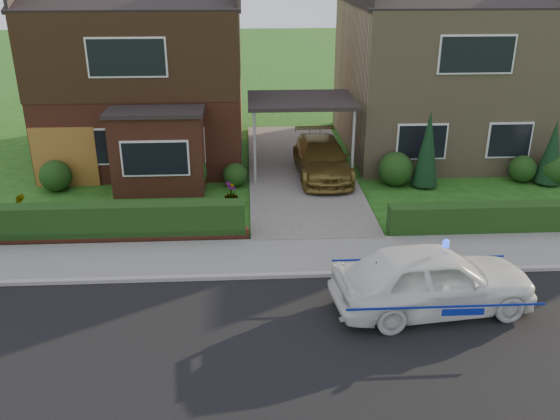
{
  "coord_description": "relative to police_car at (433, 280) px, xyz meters",
  "views": [
    {
      "loc": [
        -1.92,
        -9.9,
        7.39
      ],
      "look_at": [
        -1.17,
        3.5,
        1.66
      ],
      "focal_mm": 38.0,
      "sensor_mm": 36.0,
      "label": 1
    }
  ],
  "objects": [
    {
      "name": "shrub_left_near",
      "position": [
        -4.54,
        8.17,
        -0.35
      ],
      "size": [
        0.84,
        0.84,
        0.84
      ],
      "primitive_type": "sphere",
      "color": "black",
      "rests_on": "ground"
    },
    {
      "name": "driveway_car",
      "position": [
        -1.42,
        8.82,
        -0.01
      ],
      "size": [
        1.91,
        4.48,
        1.29
      ],
      "primitive_type": "imported",
      "rotation": [
        0.0,
        0.0,
        0.02
      ],
      "color": "brown",
      "rests_on": "driveway"
    },
    {
      "name": "shrub_left_mid",
      "position": [
        -6.14,
        7.87,
        -0.11
      ],
      "size": [
        1.32,
        1.32,
        1.32
      ],
      "primitive_type": "sphere",
      "color": "black",
      "rests_on": "ground"
    },
    {
      "name": "driveway",
      "position": [
        -2.14,
        9.57,
        -0.71
      ],
      "size": [
        3.8,
        12.0,
        0.12
      ],
      "primitive_type": "cube",
      "color": "#666059",
      "rests_on": "ground"
    },
    {
      "name": "garage_door",
      "position": [
        -10.39,
        8.53,
        0.28
      ],
      "size": [
        2.2,
        0.1,
        2.1
      ],
      "primitive_type": "cube",
      "color": "brown",
      "rests_on": "ground"
    },
    {
      "name": "shrub_right_near",
      "position": [
        1.06,
        7.97,
        -0.17
      ],
      "size": [
        1.2,
        1.2,
        1.2
      ],
      "primitive_type": "sphere",
      "color": "black",
      "rests_on": "ground"
    },
    {
      "name": "house_right",
      "position": [
        3.66,
        12.56,
        2.89
      ],
      "size": [
        7.5,
        8.06,
        7.25
      ],
      "color": "#8E7B57",
      "rests_on": "ground"
    },
    {
      "name": "sidewalk",
      "position": [
        -2.14,
        2.67,
        -0.72
      ],
      "size": [
        60.0,
        2.0,
        0.1
      ],
      "primitive_type": "cube",
      "color": "slate",
      "rests_on": "ground"
    },
    {
      "name": "road",
      "position": [
        -2.14,
        -1.43,
        -0.77
      ],
      "size": [
        60.0,
        6.0,
        0.02
      ],
      "primitive_type": "cube",
      "color": "black",
      "rests_on": "ground"
    },
    {
      "name": "hedge_right",
      "position": [
        3.66,
        3.92,
        -0.77
      ],
      "size": [
        7.5,
        0.55,
        0.8
      ],
      "primitive_type": "cube",
      "color": "black",
      "rests_on": "ground"
    },
    {
      "name": "conifer_b",
      "position": [
        6.46,
        7.77,
        0.33
      ],
      "size": [
        0.9,
        0.9,
        2.2
      ],
      "primitive_type": "cone",
      "color": "black",
      "rests_on": "ground"
    },
    {
      "name": "shrub_right_far",
      "position": [
        6.66,
        7.77,
        -0.23
      ],
      "size": [
        1.08,
        1.08,
        1.08
      ],
      "primitive_type": "sphere",
      "color": "black",
      "rests_on": "ground"
    },
    {
      "name": "ground",
      "position": [
        -2.14,
        -1.43,
        -0.77
      ],
      "size": [
        120.0,
        120.0,
        0.0
      ],
      "primitive_type": "plane",
      "color": "#1A4D14",
      "rests_on": "ground"
    },
    {
      "name": "police_car",
      "position": [
        0.0,
        0.0,
        0.0
      ],
      "size": [
        4.16,
        4.7,
        1.71
      ],
      "rotation": [
        0.0,
        0.0,
        1.69
      ],
      "color": "white",
      "rests_on": "ground"
    },
    {
      "name": "carport_link",
      "position": [
        -2.14,
        9.52,
        1.88
      ],
      "size": [
        3.8,
        3.0,
        2.77
      ],
      "color": "black",
      "rests_on": "ground"
    },
    {
      "name": "hedge_left",
      "position": [
        -7.94,
        4.02,
        -0.77
      ],
      "size": [
        7.5,
        0.55,
        0.9
      ],
      "primitive_type": "cube",
      "color": "black",
      "rests_on": "ground"
    },
    {
      "name": "shrub_right_mid",
      "position": [
        5.66,
        8.07,
        -0.29
      ],
      "size": [
        0.96,
        0.96,
        0.96
      ],
      "primitive_type": "sphere",
      "color": "black",
      "rests_on": "ground"
    },
    {
      "name": "dwarf_wall",
      "position": [
        -7.94,
        3.87,
        -0.59
      ],
      "size": [
        7.7,
        0.25,
        0.36
      ],
      "primitive_type": "cube",
      "color": "brown",
      "rests_on": "ground"
    },
    {
      "name": "kerb",
      "position": [
        -2.14,
        1.62,
        -0.71
      ],
      "size": [
        60.0,
        0.16,
        0.12
      ],
      "primitive_type": "cube",
      "color": "#9E9993",
      "rests_on": "ground"
    },
    {
      "name": "potted_plant_c",
      "position": [
        -4.64,
        6.29,
        -0.36
      ],
      "size": [
        0.53,
        0.53,
        0.82
      ],
      "primitive_type": "imported",
      "rotation": [
        0.0,
        0.0,
        1.39
      ],
      "color": "gray",
      "rests_on": "ground"
    },
    {
      "name": "potted_plant_b",
      "position": [
        -11.14,
        5.86,
        -0.39
      ],
      "size": [
        0.52,
        0.48,
        0.75
      ],
      "primitive_type": "imported",
      "rotation": [
        0.0,
        0.0,
        0.44
      ],
      "color": "gray",
      "rests_on": "ground"
    },
    {
      "name": "conifer_a",
      "position": [
        2.06,
        7.77,
        0.53
      ],
      "size": [
        0.9,
        0.9,
        2.6
      ],
      "primitive_type": "cone",
      "color": "black",
      "rests_on": "ground"
    },
    {
      "name": "house_left",
      "position": [
        -7.92,
        12.47,
        3.04
      ],
      "size": [
        7.5,
        9.53,
        7.25
      ],
      "color": "brown",
      "rests_on": "ground"
    },
    {
      "name": "potted_plant_a",
      "position": [
        -7.79,
        4.57,
        -0.4
      ],
      "size": [
        0.46,
        0.4,
        0.74
      ],
      "primitive_type": "imported",
      "rotation": [
        0.0,
        0.0,
        -0.42
      ],
      "color": "gray",
      "rests_on": "ground"
    },
    {
      "name": "shrub_left_far",
      "position": [
        -10.64,
        8.07,
        -0.23
      ],
      "size": [
        1.08,
        1.08,
        1.08
      ],
      "primitive_type": "sphere",
      "color": "black",
      "rests_on": "ground"
    }
  ]
}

